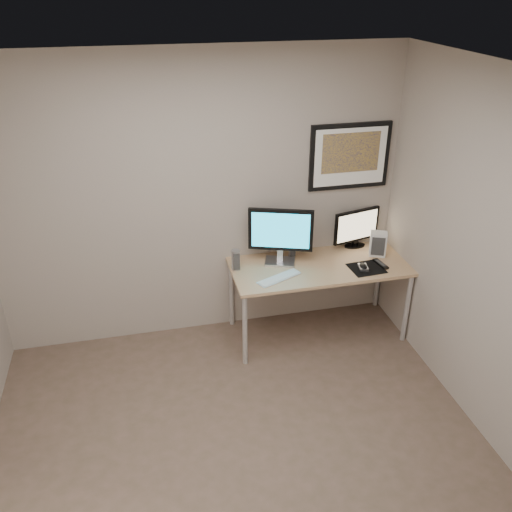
{
  "coord_description": "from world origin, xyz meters",
  "views": [
    {
      "loc": [
        -0.54,
        -2.71,
        3.09
      ],
      "look_at": [
        0.35,
        1.1,
        1.03
      ],
      "focal_mm": 38.0,
      "sensor_mm": 36.0,
      "label": 1
    }
  ],
  "objects_px": {
    "monitor_tv": "(356,227)",
    "keyboard": "(279,278)",
    "speaker_right": "(292,248)",
    "fan_unit": "(378,244)",
    "framed_art": "(350,156)",
    "monitor_large": "(281,234)",
    "desk": "(319,272)",
    "speaker_left": "(236,260)"
  },
  "relations": [
    {
      "from": "keyboard",
      "to": "speaker_left",
      "type": "bearing_deg",
      "value": 119.35
    },
    {
      "from": "desk",
      "to": "monitor_tv",
      "type": "distance_m",
      "value": 0.6
    },
    {
      "from": "desk",
      "to": "framed_art",
      "type": "height_order",
      "value": "framed_art"
    },
    {
      "from": "monitor_large",
      "to": "fan_unit",
      "type": "relative_size",
      "value": 2.42
    },
    {
      "from": "speaker_left",
      "to": "framed_art",
      "type": "bearing_deg",
      "value": 12.66
    },
    {
      "from": "fan_unit",
      "to": "speaker_left",
      "type": "bearing_deg",
      "value": -157.37
    },
    {
      "from": "speaker_right",
      "to": "fan_unit",
      "type": "distance_m",
      "value": 0.8
    },
    {
      "from": "desk",
      "to": "speaker_right",
      "type": "distance_m",
      "value": 0.34
    },
    {
      "from": "keyboard",
      "to": "desk",
      "type": "bearing_deg",
      "value": -4.6
    },
    {
      "from": "monitor_large",
      "to": "speaker_left",
      "type": "distance_m",
      "value": 0.46
    },
    {
      "from": "desk",
      "to": "keyboard",
      "type": "bearing_deg",
      "value": -160.31
    },
    {
      "from": "framed_art",
      "to": "speaker_left",
      "type": "xyz_separation_m",
      "value": [
        -1.1,
        -0.24,
        -0.8
      ]
    },
    {
      "from": "monitor_tv",
      "to": "fan_unit",
      "type": "distance_m",
      "value": 0.27
    },
    {
      "from": "speaker_right",
      "to": "fan_unit",
      "type": "height_order",
      "value": "fan_unit"
    },
    {
      "from": "speaker_left",
      "to": "speaker_right",
      "type": "distance_m",
      "value": 0.58
    },
    {
      "from": "speaker_left",
      "to": "speaker_right",
      "type": "xyz_separation_m",
      "value": [
        0.56,
        0.14,
        -0.02
      ]
    },
    {
      "from": "desk",
      "to": "keyboard",
      "type": "relative_size",
      "value": 3.81
    },
    {
      "from": "monitor_large",
      "to": "speaker_left",
      "type": "bearing_deg",
      "value": -156.0
    },
    {
      "from": "framed_art",
      "to": "fan_unit",
      "type": "distance_m",
      "value": 0.85
    },
    {
      "from": "monitor_large",
      "to": "monitor_tv",
      "type": "xyz_separation_m",
      "value": [
        0.79,
        0.15,
        -0.09
      ]
    },
    {
      "from": "desk",
      "to": "monitor_tv",
      "type": "bearing_deg",
      "value": 31.78
    },
    {
      "from": "speaker_left",
      "to": "keyboard",
      "type": "xyz_separation_m",
      "value": [
        0.33,
        -0.25,
        -0.09
      ]
    },
    {
      "from": "monitor_large",
      "to": "speaker_right",
      "type": "relative_size",
      "value": 3.46
    },
    {
      "from": "speaker_right",
      "to": "keyboard",
      "type": "distance_m",
      "value": 0.45
    },
    {
      "from": "monitor_tv",
      "to": "fan_unit",
      "type": "relative_size",
      "value": 2.07
    },
    {
      "from": "framed_art",
      "to": "keyboard",
      "type": "relative_size",
      "value": 1.79
    },
    {
      "from": "framed_art",
      "to": "monitor_tv",
      "type": "bearing_deg",
      "value": -24.77
    },
    {
      "from": "desk",
      "to": "monitor_tv",
      "type": "relative_size",
      "value": 3.35
    },
    {
      "from": "keyboard",
      "to": "fan_unit",
      "type": "height_order",
      "value": "fan_unit"
    },
    {
      "from": "framed_art",
      "to": "speaker_right",
      "type": "height_order",
      "value": "framed_art"
    },
    {
      "from": "desk",
      "to": "framed_art",
      "type": "bearing_deg",
      "value": 43.46
    },
    {
      "from": "desk",
      "to": "keyboard",
      "type": "xyz_separation_m",
      "value": [
        -0.42,
        -0.15,
        0.07
      ]
    },
    {
      "from": "keyboard",
      "to": "framed_art",
      "type": "bearing_deg",
      "value": 7.79
    },
    {
      "from": "monitor_tv",
      "to": "keyboard",
      "type": "xyz_separation_m",
      "value": [
        -0.87,
        -0.43,
        -0.2
      ]
    },
    {
      "from": "speaker_right",
      "to": "monitor_tv",
      "type": "bearing_deg",
      "value": 1.97
    },
    {
      "from": "speaker_left",
      "to": "keyboard",
      "type": "height_order",
      "value": "speaker_left"
    },
    {
      "from": "framed_art",
      "to": "speaker_right",
      "type": "relative_size",
      "value": 4.67
    },
    {
      "from": "monitor_large",
      "to": "desk",
      "type": "bearing_deg",
      "value": -1.66
    },
    {
      "from": "framed_art",
      "to": "keyboard",
      "type": "distance_m",
      "value": 1.27
    },
    {
      "from": "monitor_tv",
      "to": "framed_art",
      "type": "bearing_deg",
      "value": 141.77
    },
    {
      "from": "desk",
      "to": "speaker_left",
      "type": "height_order",
      "value": "speaker_left"
    },
    {
      "from": "framed_art",
      "to": "speaker_right",
      "type": "bearing_deg",
      "value": -169.84
    }
  ]
}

